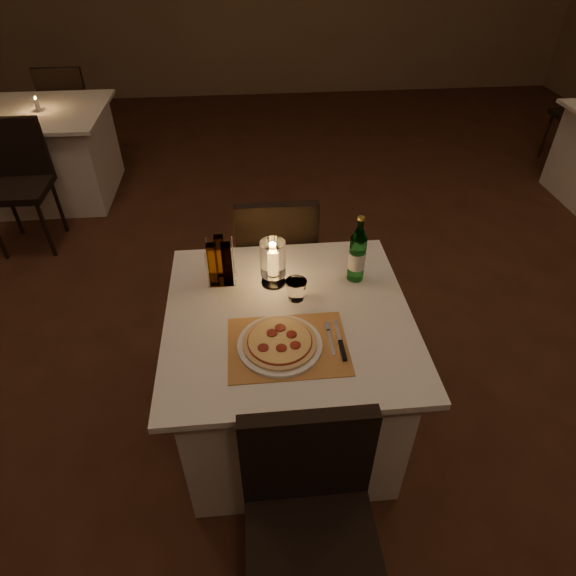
{
  "coord_description": "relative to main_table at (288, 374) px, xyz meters",
  "views": [
    {
      "loc": [
        -0.25,
        -1.68,
        2.06
      ],
      "look_at": [
        -0.11,
        -0.21,
        0.86
      ],
      "focal_mm": 30.0,
      "sensor_mm": 36.0,
      "label": 1
    }
  ],
  "objects": [
    {
      "name": "plate",
      "position": [
        -0.05,
        -0.18,
        0.38
      ],
      "size": [
        0.32,
        0.32,
        0.01
      ],
      "primitive_type": "cylinder",
      "color": "white",
      "rests_on": "placemat"
    },
    {
      "name": "placemat",
      "position": [
        -0.02,
        -0.18,
        0.37
      ],
      "size": [
        0.45,
        0.34,
        0.0
      ],
      "primitive_type": "cube",
      "color": "#B97D40",
      "rests_on": "main_table"
    },
    {
      "name": "hurricane_candle",
      "position": [
        -0.05,
        0.21,
        0.49
      ],
      "size": [
        0.11,
        0.11,
        0.21
      ],
      "color": "white",
      "rests_on": "main_table"
    },
    {
      "name": "cruet_caddy",
      "position": [
        -0.27,
        0.25,
        0.46
      ],
      "size": [
        0.12,
        0.12,
        0.21
      ],
      "color": "white",
      "rests_on": "main_table"
    },
    {
      "name": "fork",
      "position": [
        0.14,
        -0.15,
        0.37
      ],
      "size": [
        0.02,
        0.18,
        0.0
      ],
      "color": "silver",
      "rests_on": "placemat"
    },
    {
      "name": "neighbor_candle_left",
      "position": [
        -1.75,
        2.59,
        0.41
      ],
      "size": [
        0.03,
        0.03,
        0.11
      ],
      "color": "white",
      "rests_on": "neighbor_table_left"
    },
    {
      "name": "water_bottle",
      "position": [
        0.32,
        0.21,
        0.49
      ],
      "size": [
        0.07,
        0.07,
        0.31
      ],
      "color": "#61B56F",
      "rests_on": "main_table"
    },
    {
      "name": "pizza",
      "position": [
        -0.05,
        -0.18,
        0.39
      ],
      "size": [
        0.28,
        0.28,
        0.02
      ],
      "color": "#D8B77F",
      "rests_on": "plate"
    },
    {
      "name": "chair_near",
      "position": [
        -0.0,
        -0.71,
        0.18
      ],
      "size": [
        0.42,
        0.42,
        0.9
      ],
      "color": "black",
      "rests_on": "ground"
    },
    {
      "name": "main_table",
      "position": [
        0.0,
        0.0,
        0.0
      ],
      "size": [
        1.0,
        1.0,
        0.74
      ],
      "color": "silver",
      "rests_on": "ground"
    },
    {
      "name": "neighbor_chair_la",
      "position": [
        -1.75,
        1.88,
        0.18
      ],
      "size": [
        0.42,
        0.42,
        0.9
      ],
      "color": "black",
      "rests_on": "ground"
    },
    {
      "name": "neighbor_table_left",
      "position": [
        -1.75,
        2.59,
        0.0
      ],
      "size": [
        1.0,
        1.0,
        0.74
      ],
      "color": "silver",
      "rests_on": "ground"
    },
    {
      "name": "neighbor_chair_lb",
      "position": [
        -1.75,
        3.3,
        0.18
      ],
      "size": [
        0.42,
        0.42,
        0.9
      ],
      "color": "black",
      "rests_on": "ground"
    },
    {
      "name": "chair_far",
      "position": [
        -0.0,
        0.71,
        0.18
      ],
      "size": [
        0.42,
        0.42,
        0.9
      ],
      "color": "black",
      "rests_on": "ground"
    },
    {
      "name": "floor",
      "position": [
        0.11,
        0.23,
        -0.38
      ],
      "size": [
        8.0,
        10.0,
        0.02
      ],
      "primitive_type": "cube",
      "color": "#452416",
      "rests_on": "ground"
    },
    {
      "name": "knife",
      "position": [
        0.18,
        -0.21,
        0.37
      ],
      "size": [
        0.02,
        0.22,
        0.01
      ],
      "color": "black",
      "rests_on": "placemat"
    },
    {
      "name": "tumbler",
      "position": [
        0.04,
        0.1,
        0.41
      ],
      "size": [
        0.09,
        0.09,
        0.09
      ],
      "primitive_type": null,
      "color": "white",
      "rests_on": "main_table"
    }
  ]
}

